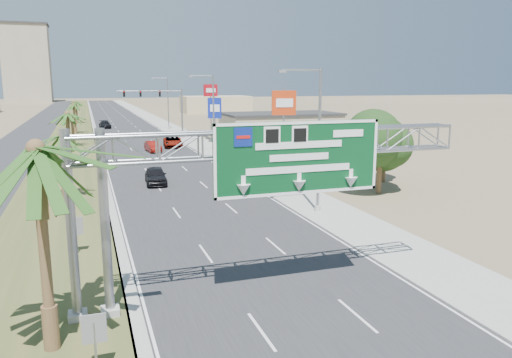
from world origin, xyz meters
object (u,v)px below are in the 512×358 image
at_px(pole_sign_red_near, 284,107).
at_px(car_mid_lane, 153,147).
at_px(car_left_lane, 156,176).
at_px(car_right_lane, 173,142).
at_px(sign_gantry, 259,157).
at_px(signal_mast, 169,109).
at_px(car_far, 105,125).
at_px(pole_sign_red_far, 211,95).
at_px(palm_near, 36,150).
at_px(pole_sign_blue, 215,110).
at_px(store_building, 280,127).

bearing_deg(pole_sign_red_near, car_mid_lane, 117.18).
distance_m(car_left_lane, car_right_lane, 26.36).
relative_size(sign_gantry, signal_mast, 1.63).
height_order(car_mid_lane, pole_sign_red_near, pole_sign_red_near).
relative_size(car_far, pole_sign_red_far, 0.56).
relative_size(palm_near, pole_sign_red_near, 0.99).
xyz_separation_m(car_left_lane, pole_sign_red_far, (12.69, 30.79, 6.32)).
relative_size(signal_mast, car_mid_lane, 2.40).
xyz_separation_m(palm_near, pole_sign_blue, (19.61, 55.04, -1.84)).
xyz_separation_m(sign_gantry, pole_sign_red_near, (12.00, 27.17, 0.55)).
distance_m(car_left_lane, pole_sign_red_far, 33.89).
distance_m(pole_sign_red_near, pole_sign_blue, 26.00).
distance_m(car_left_lane, pole_sign_blue, 30.32).
bearing_deg(store_building, car_mid_lane, -158.10).
bearing_deg(car_left_lane, car_right_lane, 81.08).
height_order(signal_mast, store_building, signal_mast).
relative_size(pole_sign_red_near, pole_sign_blue, 1.20).
height_order(palm_near, pole_sign_red_far, pole_sign_red_far).
height_order(pole_sign_red_near, pole_sign_red_far, pole_sign_red_far).
bearing_deg(car_mid_lane, store_building, 16.02).
bearing_deg(car_far, store_building, -52.89).
xyz_separation_m(palm_near, signal_mast, (14.37, 63.97, -2.08)).
bearing_deg(pole_sign_blue, signal_mast, 120.38).
xyz_separation_m(palm_near, pole_sign_red_near, (20.14, 29.09, -0.32)).
bearing_deg(sign_gantry, car_far, 92.02).
relative_size(store_building, pole_sign_red_far, 2.01).
relative_size(store_building, car_left_lane, 3.95).
distance_m(pole_sign_red_near, pole_sign_red_far, 29.41).
xyz_separation_m(car_left_lane, car_mid_lane, (2.52, 21.66, -0.07)).
relative_size(sign_gantry, car_mid_lane, 3.91).
relative_size(car_left_lane, car_right_lane, 0.83).
distance_m(sign_gantry, car_left_lane, 26.34).
bearing_deg(sign_gantry, car_right_lane, 84.57).
height_order(store_building, car_right_lane, store_building).
distance_m(signal_mast, pole_sign_red_far, 8.09).
xyz_separation_m(signal_mast, pole_sign_red_near, (5.76, -34.88, 1.76)).
relative_size(palm_near, car_far, 1.66).
distance_m(store_building, car_mid_lane, 23.18).
distance_m(car_mid_lane, car_right_lane, 5.23).
xyz_separation_m(car_right_lane, pole_sign_red_far, (6.85, 5.08, 6.33)).
bearing_deg(car_right_lane, sign_gantry, -89.13).
xyz_separation_m(store_building, car_right_lane, (-18.16, -4.59, -1.24)).
relative_size(car_far, pole_sign_red_near, 0.60).
distance_m(car_left_lane, car_mid_lane, 21.80).
height_order(car_right_lane, pole_sign_blue, pole_sign_blue).
distance_m(car_far, pole_sign_red_far, 33.29).
xyz_separation_m(signal_mast, car_right_lane, (-1.34, -10.56, -4.09)).
relative_size(signal_mast, car_far, 2.04).
distance_m(store_building, pole_sign_blue, 12.36).
height_order(signal_mast, car_left_lane, signal_mast).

